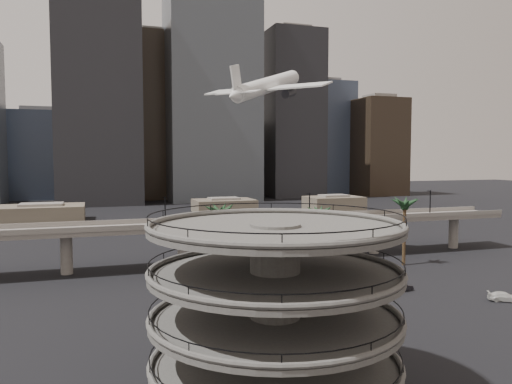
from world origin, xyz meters
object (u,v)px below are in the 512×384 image
object	(u,v)px
car_a	(340,315)
parking_ramp	(275,297)
overpass	(235,228)
airborne_jet	(267,86)
car_b	(401,287)
car_c	(505,297)

from	to	relation	value
car_a	parking_ramp	bearing A→B (deg)	160.54
parking_ramp	overpass	size ratio (longest dim) A/B	0.17
airborne_jet	car_b	size ratio (longest dim) A/B	6.81
parking_ramp	car_a	world-z (taller)	parking_ramp
car_a	airborne_jet	bearing A→B (deg)	12.85
airborne_jet	car_a	xyz separation A→B (m)	(-8.07, -52.54, -37.80)
car_b	car_c	size ratio (longest dim) A/B	0.86
airborne_jet	car_a	distance (m)	65.23
parking_ramp	car_b	world-z (taller)	parking_ramp
overpass	car_a	distance (m)	41.05
airborne_jet	car_c	bearing A→B (deg)	-111.39
car_b	car_c	bearing A→B (deg)	-140.33
parking_ramp	airborne_jet	xyz separation A→B (m)	(24.26, 71.14, 28.79)
parking_ramp	car_b	size ratio (longest dim) A/B	5.37
parking_ramp	car_c	bearing A→B (deg)	23.32
car_b	overpass	bearing A→B (deg)	23.19
parking_ramp	airborne_jet	size ratio (longest dim) A/B	0.79
car_a	car_c	bearing A→B (deg)	-67.21
parking_ramp	overpass	bearing A→B (deg)	77.57
parking_ramp	airborne_jet	distance (m)	80.48
parking_ramp	car_b	xyz separation A→B (m)	(32.86, 28.99, -9.15)
car_c	airborne_jet	bearing A→B (deg)	52.32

